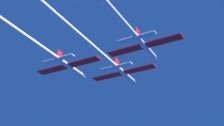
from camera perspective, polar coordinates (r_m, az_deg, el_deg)
jet_lead at (r=77.67m, az=-3.68°, el=3.16°), size 18.76×61.44×3.11m
jet_left_wing at (r=75.40m, az=-15.27°, el=4.84°), size 18.76×61.91×3.11m
jet_right_wing at (r=64.19m, az=-1.06°, el=10.54°), size 18.76×64.86×3.11m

